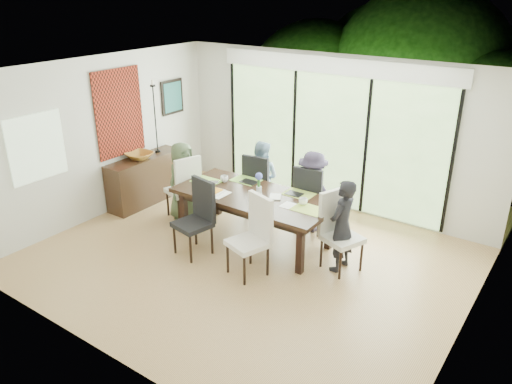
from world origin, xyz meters
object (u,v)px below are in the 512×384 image
Objects in this scene: person_right_end at (342,226)px; vase at (259,190)px; chair_left_end at (182,186)px; sideboard at (146,180)px; cup_a at (224,179)px; chair_far_right at (312,197)px; cup_c at (303,201)px; chair_right_end at (343,233)px; chair_near_right at (247,237)px; person_far_right at (312,192)px; laptop at (207,184)px; chair_far_left at (261,184)px; person_left_end at (183,181)px; person_far_left at (261,179)px; chair_near_left at (192,219)px; table_top at (254,196)px; cup_b at (259,196)px; bowl at (139,156)px.

person_right_end is 10.75× the size of vase.
chair_left_end reaches higher than sideboard.
chair_far_right is at bearing 29.25° from cup_a.
chair_right_end is at bearing -8.13° from cup_c.
person_right_end is at bearing -1.26° from sideboard.
chair_near_right is 1.60m from cup_a.
chair_left_end is 0.85× the size of person_far_right.
laptop is 2.66× the size of cup_a.
chair_far_left is at bearing 70.35° from cup_a.
chair_far_left is 1.34m from person_left_end.
chair_far_right is 1.71m from laptop.
person_far_right is 10.40× the size of cup_c.
person_far_left is at bearing -5.56° from chair_far_right.
cup_a is at bearing 112.18° from chair_near_left.
cup_b reaches higher than table_top.
cup_a is (-1.20, 1.02, 0.26)m from chair_near_right.
cup_a is (-0.25, -0.70, 0.26)m from chair_far_left.
cup_a is at bearing 28.67° from laptop.
chair_right_end is 2.98m from person_left_end.
person_left_end is 2.96m from person_right_end.
chair_near_right is (0.50, -0.87, -0.18)m from table_top.
chair_near_right is 8.87× the size of cup_c.
cup_a is 1.50m from cup_c.
cup_c is (0.75, 0.05, -0.01)m from vase.
person_left_end is 1.00× the size of person_right_end.
chair_right_end is 1.38m from cup_b.
chair_left_end is 1.00× the size of chair_far_right.
cup_c reaches higher than cup_b.
chair_far_right reaches higher than cup_c.
chair_far_right is (-0.95, 0.85, 0.00)m from chair_right_end.
chair_near_right is 0.74× the size of sideboard.
table_top is 0.98m from chair_far_left.
chair_right_end and chair_near_right have the same top height.
cup_c is (2.28, 0.10, 0.16)m from person_left_end.
table_top is 1.86× the size of person_right_end.
chair_far_right is at bearing -67.93° from person_left_end.
cup_a is 1.80m from bowl.
chair_near_right is at bearing 111.24° from chair_far_left.
chair_left_end is 11.00× the size of cup_b.
chair_near_right reaches higher than cup_a.
chair_left_end is 1.67m from cup_b.
person_left_end is at bearing 174.03° from chair_near_right.
chair_left_end reaches higher than cup_b.
chair_far_left is 2.11m from person_right_end.
chair_near_right is at bearing 11.08° from chair_near_left.
chair_far_right is 0.98m from vase.
table_top is 1.86× the size of person_far_left.
cup_c is 3.32m from sideboard.
person_left_end is (-1.48, 0.00, -0.08)m from table_top.
bowl is at bearing -178.24° from chair_near_right.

